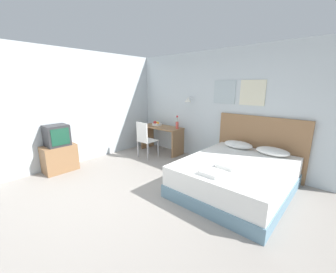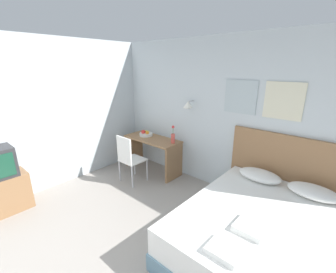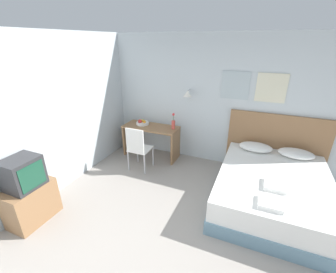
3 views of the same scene
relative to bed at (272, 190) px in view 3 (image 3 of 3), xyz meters
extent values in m
cube|color=silver|center=(-1.23, 1.13, 1.05)|extent=(5.31, 0.06, 2.65)
cube|color=#A8B7BC|center=(-0.88, 1.09, 1.43)|extent=(0.52, 0.02, 0.52)
cube|color=beige|center=(-0.25, 1.09, 1.43)|extent=(0.52, 0.02, 0.52)
cylinder|color=#B2B2B7|center=(-1.78, 1.02, 1.28)|extent=(0.02, 0.16, 0.02)
cone|color=white|center=(-1.78, 0.93, 1.23)|extent=(0.17, 0.17, 0.12)
cube|color=#66899E|center=(0.00, 0.00, -0.16)|extent=(1.68, 2.08, 0.22)
cube|color=white|center=(0.00, 0.00, 0.11)|extent=(1.65, 2.04, 0.33)
cube|color=#8E6642|center=(0.00, 1.07, 0.34)|extent=(1.80, 0.06, 1.23)
ellipsoid|color=white|center=(-0.34, 0.81, 0.35)|extent=(0.60, 0.37, 0.14)
ellipsoid|color=white|center=(0.34, 0.81, 0.35)|extent=(0.60, 0.37, 0.14)
cube|color=white|center=(-0.01, -0.31, 0.31)|extent=(0.30, 0.33, 0.06)
cube|color=white|center=(-0.07, -0.76, 0.31)|extent=(0.30, 0.28, 0.06)
cube|color=#8E6642|center=(-2.56, 0.77, 0.44)|extent=(1.23, 0.52, 0.03)
cube|color=#8E6642|center=(-3.15, 0.77, 0.07)|extent=(0.04, 0.48, 0.69)
cube|color=#8E6642|center=(-1.96, 0.77, 0.07)|extent=(0.04, 0.48, 0.69)
cube|color=white|center=(-2.52, 0.20, 0.17)|extent=(0.42, 0.42, 0.02)
cube|color=white|center=(-2.52, 0.01, 0.42)|extent=(0.38, 0.03, 0.49)
cylinder|color=#B7B7BC|center=(-2.70, 0.39, -0.06)|extent=(0.03, 0.03, 0.43)
cylinder|color=#B7B7BC|center=(-2.33, 0.39, -0.06)|extent=(0.03, 0.03, 0.43)
cylinder|color=#B7B7BC|center=(-2.70, 0.01, -0.06)|extent=(0.03, 0.03, 0.43)
cylinder|color=#B7B7BC|center=(-2.33, 0.01, -0.06)|extent=(0.03, 0.03, 0.43)
cylinder|color=silver|center=(-2.79, 0.81, 0.48)|extent=(0.28, 0.28, 0.05)
sphere|color=orange|center=(-2.73, 0.80, 0.52)|extent=(0.07, 0.07, 0.07)
ellipsoid|color=yellow|center=(-2.83, 0.85, 0.53)|extent=(0.17, 0.12, 0.06)
sphere|color=red|center=(-2.83, 0.78, 0.53)|extent=(0.09, 0.09, 0.09)
cylinder|color=#D14C42|center=(-2.04, 0.83, 0.55)|extent=(0.08, 0.08, 0.18)
cylinder|color=#3D7538|center=(-2.04, 0.83, 0.71)|extent=(0.01, 0.01, 0.14)
sphere|color=#DB3838|center=(-2.04, 0.83, 0.78)|extent=(0.06, 0.06, 0.06)
cube|color=#8E6642|center=(-3.26, -1.74, 0.02)|extent=(0.41, 0.67, 0.59)
cube|color=#2D2D30|center=(-3.26, -1.74, 0.54)|extent=(0.39, 0.45, 0.45)
cube|color=#194733|center=(-3.06, -1.74, 0.54)|extent=(0.01, 0.36, 0.35)
camera|label=1|loc=(1.36, -3.31, 1.58)|focal=22.00mm
camera|label=2|loc=(0.62, -2.33, 1.90)|focal=24.00mm
camera|label=3|loc=(-0.38, -3.38, 2.22)|focal=24.00mm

